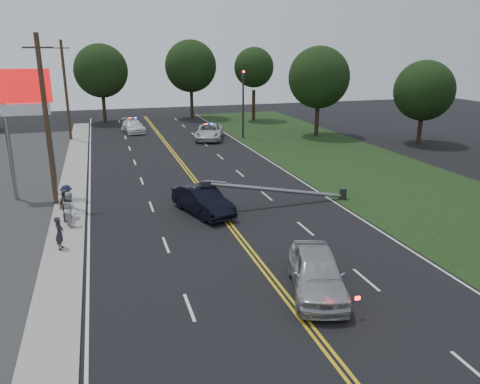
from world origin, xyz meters
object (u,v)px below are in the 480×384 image
object	(u,v)px
waiting_sedan	(317,272)
bystander_a	(60,233)
fallen_streetlight	(286,190)
emergency_b	(133,126)
crashed_sedan	(203,201)
pylon_sign	(25,103)
emergency_a	(209,132)
utility_pole_mid	(47,122)
bystander_b	(70,209)
bystander_d	(65,206)
bystander_c	(67,201)
traffic_signal	(243,98)
utility_pole_far	(66,91)

from	to	relation	value
waiting_sedan	bystander_a	size ratio (longest dim) A/B	3.10
fallen_streetlight	emergency_b	bearing A→B (deg)	103.12
crashed_sedan	waiting_sedan	size ratio (longest dim) A/B	0.97
pylon_sign	waiting_sedan	bearing A→B (deg)	-54.12
waiting_sedan	emergency_a	bearing A→B (deg)	101.70
utility_pole_mid	bystander_b	xyz separation A→B (m)	(1.06, -4.21, -4.03)
fallen_streetlight	bystander_d	size ratio (longest dim) A/B	5.25
bystander_b	fallen_streetlight	bearing A→B (deg)	-108.32
bystander_d	emergency_a	bearing A→B (deg)	-6.16
crashed_sedan	emergency_a	bearing A→B (deg)	57.68
utility_pole_mid	bystander_a	distance (m)	8.42
crashed_sedan	utility_pole_mid	bearing A→B (deg)	135.65
emergency_a	emergency_b	xyz separation A→B (m)	(-7.28, 6.69, -0.08)
bystander_c	bystander_a	bearing A→B (deg)	-168.69
utility_pole_mid	crashed_sedan	xyz separation A→B (m)	(8.23, -4.05, -4.30)
waiting_sedan	utility_pole_mid	bearing A→B (deg)	143.93
crashed_sedan	emergency_a	world-z (taller)	emergency_a
fallen_streetlight	crashed_sedan	size ratio (longest dim) A/B	1.97
utility_pole_mid	bystander_a	size ratio (longest dim) A/B	6.31
waiting_sedan	emergency_b	size ratio (longest dim) A/B	1.00
emergency_a	bystander_a	distance (m)	28.83
traffic_signal	emergency_a	xyz separation A→B (m)	(-3.60, 0.35, -3.41)
waiting_sedan	emergency_b	xyz separation A→B (m)	(-3.87, 39.33, -0.12)
emergency_b	traffic_signal	bearing A→B (deg)	-40.13
fallen_streetlight	utility_pole_far	bearing A→B (deg)	117.24
bystander_a	bystander_c	xyz separation A→B (m)	(0.15, 4.47, 0.14)
pylon_sign	bystander_b	distance (m)	8.28
bystander_a	bystander_d	world-z (taller)	bystander_d
utility_pole_mid	utility_pole_far	bearing A→B (deg)	90.00
pylon_sign	traffic_signal	distance (m)	24.75
pylon_sign	emergency_b	distance (m)	24.93
emergency_a	traffic_signal	bearing A→B (deg)	12.54
bystander_b	bystander_d	size ratio (longest dim) A/B	1.05
waiting_sedan	emergency_a	distance (m)	32.82
bystander_a	bystander_c	world-z (taller)	bystander_c
bystander_b	bystander_d	bearing A→B (deg)	3.59
traffic_signal	crashed_sedan	size ratio (longest dim) A/B	1.49
fallen_streetlight	utility_pole_mid	distance (m)	14.58
utility_pole_far	bystander_c	size ratio (longest dim) A/B	5.38
utility_pole_mid	waiting_sedan	xyz separation A→B (m)	(10.49, -14.29, -4.25)
fallen_streetlight	bystander_b	size ratio (longest dim) A/B	5.01
utility_pole_far	bystander_d	distance (m)	25.83
utility_pole_far	bystander_b	world-z (taller)	utility_pole_far
pylon_sign	emergency_a	xyz separation A→B (m)	(15.20, 16.35, -5.20)
bystander_c	bystander_d	bearing A→B (deg)	-174.10
emergency_a	crashed_sedan	bearing A→B (deg)	-86.02
emergency_b	crashed_sedan	bearing A→B (deg)	-94.04
crashed_sedan	bystander_c	distance (m)	7.50
crashed_sedan	emergency_a	distance (m)	23.11
waiting_sedan	bystander_c	size ratio (longest dim) A/B	2.64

